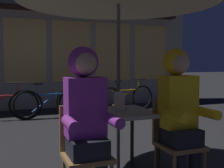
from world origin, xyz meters
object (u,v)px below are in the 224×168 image
(bicycle_third, at_px, (50,103))
(bicycle_fourth, at_px, (90,100))
(chair_right, at_px, (176,138))
(chair_left, at_px, (84,148))
(person_right_hooded, at_px, (179,104))
(person_left_hooded, at_px, (86,110))
(lantern, at_px, (119,100))
(cafe_table, at_px, (118,120))
(bicycle_fifth, at_px, (126,98))

(bicycle_third, bearing_deg, bicycle_fourth, 11.34)
(bicycle_fourth, bearing_deg, chair_right, -94.78)
(chair_left, bearing_deg, person_right_hooded, -3.39)
(chair_left, height_order, person_left_hooded, person_left_hooded)
(lantern, relative_size, chair_left, 0.27)
(chair_right, bearing_deg, cafe_table, 142.45)
(chair_right, distance_m, person_right_hooded, 0.36)
(person_right_hooded, relative_size, bicycle_fifth, 0.84)
(lantern, height_order, person_right_hooded, person_right_hooded)
(lantern, relative_size, bicycle_fifth, 0.14)
(person_right_hooded, xyz_separation_m, bicycle_fifth, (1.36, 4.36, -0.50))
(person_right_hooded, distance_m, bicycle_fourth, 4.37)
(lantern, bearing_deg, cafe_table, 170.64)
(chair_left, xyz_separation_m, person_right_hooded, (0.96, -0.06, 0.36))
(chair_left, xyz_separation_m, bicycle_third, (0.31, 4.07, -0.14))
(chair_right, distance_m, person_left_hooded, 1.03)
(bicycle_fourth, bearing_deg, person_left_hooded, -106.94)
(bicycle_third, height_order, bicycle_fifth, same)
(person_left_hooded, distance_m, bicycle_fifth, 4.97)
(person_left_hooded, distance_m, person_right_hooded, 0.96)
(chair_left, relative_size, bicycle_third, 0.52)
(chair_right, height_order, bicycle_fifth, chair_right)
(chair_left, height_order, bicycle_fourth, chair_left)
(lantern, bearing_deg, chair_left, -143.04)
(cafe_table, xyz_separation_m, chair_left, (-0.48, -0.37, -0.15))
(person_left_hooded, relative_size, bicycle_fourth, 0.85)
(bicycle_third, distance_m, bicycle_fourth, 1.03)
(chair_left, relative_size, person_left_hooded, 0.62)
(person_left_hooded, bearing_deg, person_right_hooded, 0.00)
(cafe_table, xyz_separation_m, bicycle_third, (-0.17, 3.70, -0.29))
(lantern, relative_size, bicycle_third, 0.14)
(chair_right, bearing_deg, person_right_hooded, -90.00)
(chair_left, bearing_deg, person_left_hooded, -90.00)
(bicycle_fourth, bearing_deg, lantern, -101.99)
(person_right_hooded, bearing_deg, bicycle_third, 98.99)
(cafe_table, distance_m, person_left_hooded, 0.67)
(chair_right, bearing_deg, bicycle_fourth, 85.22)
(person_left_hooded, bearing_deg, cafe_table, 41.57)
(cafe_table, height_order, chair_right, chair_right)
(person_left_hooded, bearing_deg, lantern, 40.99)
(cafe_table, height_order, bicycle_fifth, bicycle_fifth)
(person_left_hooded, bearing_deg, chair_right, 3.39)
(cafe_table, xyz_separation_m, bicycle_fifth, (1.84, 3.94, -0.29))
(cafe_table, relative_size, chair_right, 0.85)
(person_left_hooded, height_order, bicycle_fourth, person_left_hooded)
(person_left_hooded, bearing_deg, bicycle_third, 85.73)
(lantern, bearing_deg, person_left_hooded, -139.01)
(chair_left, xyz_separation_m, person_left_hooded, (-0.00, -0.06, 0.36))
(lantern, xyz_separation_m, bicycle_third, (-0.18, 3.70, -0.51))
(person_left_hooded, height_order, bicycle_fifth, person_left_hooded)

